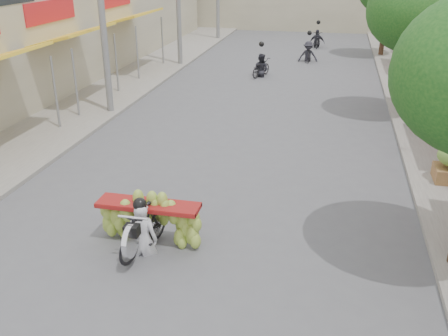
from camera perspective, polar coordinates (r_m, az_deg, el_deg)
sidewalk_left at (r=22.92m, az=-13.35°, el=8.66°), size 4.00×60.00×0.12m
sidewalk_right at (r=21.15m, az=23.64°, el=6.09°), size 4.00×60.00×0.12m
utility_pole_mid at (r=18.90m, az=-13.90°, el=17.83°), size 0.60×0.24×8.00m
street_tree_mid at (r=19.23m, az=21.14°, el=16.34°), size 3.40×3.40×5.25m
produce_crate_far at (r=21.80m, az=21.42°, el=8.71°), size 1.20×0.88×1.16m
banana_motorbike at (r=10.31m, az=-9.03°, el=-5.67°), size 2.20×1.88×2.10m
market_umbrella at (r=15.27m, az=23.74°, el=9.13°), size 2.06×2.06×1.59m
pedestrian at (r=20.12m, az=21.08°, el=8.54°), size 1.01×0.99×1.80m
bg_motorbike_a at (r=25.08m, az=4.25°, el=12.08°), size 1.05×1.64×1.95m
bg_motorbike_b at (r=28.96m, az=9.65°, el=13.59°), size 1.12×1.58×1.95m
bg_motorbike_c at (r=33.62m, az=10.64°, el=14.73°), size 0.98×1.62×1.95m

